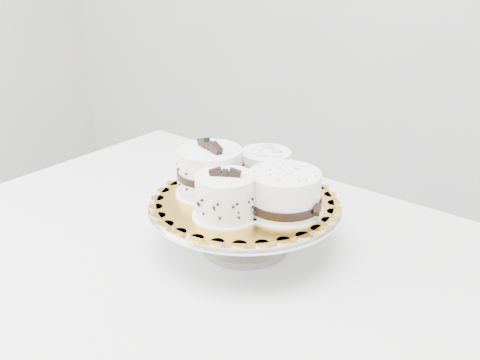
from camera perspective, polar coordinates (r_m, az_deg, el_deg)
The scene contains 7 objects.
table at distance 1.06m, azimuth -0.44°, elevation -11.31°, with size 1.34×1.01×0.75m.
cake_stand at distance 1.03m, azimuth 0.47°, elevation -3.55°, with size 0.33×0.33×0.09m.
cake_board at distance 1.02m, azimuth 0.48°, elevation -2.03°, with size 0.30×0.30×0.00m, color gold.
cake_swirl at distance 0.95m, azimuth -1.39°, elevation -1.64°, with size 0.12×0.12×0.09m.
cake_banded at distance 1.03m, azimuth -2.84°, elevation 0.64°, with size 0.15×0.15×0.10m.
cake_dots at distance 1.06m, azimuth 2.43°, elevation 1.08°, with size 0.11×0.11×0.07m.
cake_ribbon at distance 0.97m, azimuth 4.29°, elevation -1.28°, with size 0.15×0.15×0.07m.
Camera 1 is at (0.54, -0.65, 1.28)m, focal length 45.00 mm.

